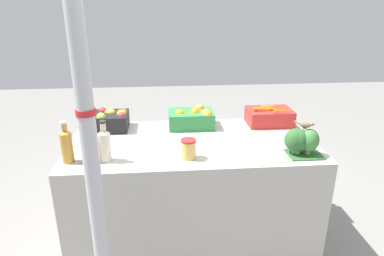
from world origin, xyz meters
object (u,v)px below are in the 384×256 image
apple_crate (107,120)px  juice_bottle_ruby (86,146)px  support_pole (88,136)px  carrot_crate (269,116)px  juice_bottle_amber (67,145)px  pickle_jar (189,149)px  juice_bottle_cloudy (105,144)px  broccoli_pile (300,141)px  orange_crate (192,118)px  sparrow_bird (306,125)px

apple_crate → juice_bottle_ruby: 0.57m
support_pole → carrot_crate: size_ratio=6.78×
apple_crate → juice_bottle_amber: (-0.16, -0.57, 0.04)m
apple_crate → pickle_jar: 0.83m
pickle_jar → juice_bottle_cloudy: bearing=179.1°
juice_bottle_cloudy → broccoli_pile: bearing=-0.6°
orange_crate → juice_bottle_ruby: size_ratio=1.38×
broccoli_pile → pickle_jar: size_ratio=1.90×
apple_crate → sparrow_bird: (1.35, -0.58, 0.13)m
carrot_crate → sparrow_bird: sparrow_bird is taller
support_pole → juice_bottle_cloudy: size_ratio=8.94×
juice_bottle_cloudy → orange_crate: bearing=43.2°
juice_bottle_amber → sparrow_bird: bearing=-0.4°
support_pole → juice_bottle_ruby: (-0.14, 0.49, -0.26)m
juice_bottle_amber → juice_bottle_cloudy: juice_bottle_amber is taller
support_pole → sparrow_bird: bearing=20.8°
apple_crate → sparrow_bird: sparrow_bird is taller
juice_bottle_cloudy → pickle_jar: juice_bottle_cloudy is taller
pickle_jar → sparrow_bird: sparrow_bird is taller
pickle_jar → sparrow_bird: size_ratio=1.13×
apple_crate → juice_bottle_amber: juice_bottle_amber is taller
carrot_crate → juice_bottle_ruby: 1.46m
carrot_crate → juice_bottle_amber: size_ratio=1.30×
carrot_crate → sparrow_bird: size_ratio=3.12×
orange_crate → sparrow_bird: sparrow_bird is taller
carrot_crate → pickle_jar: bearing=-140.7°
support_pole → sparrow_bird: size_ratio=21.12×
apple_crate → broccoli_pile: 1.45m
juice_bottle_ruby → sparrow_bird: juice_bottle_ruby is taller
orange_crate → pickle_jar: size_ratio=2.75×
support_pole → broccoli_pile: support_pole is taller
broccoli_pile → sparrow_bird: 0.11m
broccoli_pile → juice_bottle_ruby: 1.37m
support_pole → pickle_jar: size_ratio=18.64×
sparrow_bird → apple_crate: bearing=-164.8°
juice_bottle_amber → juice_bottle_cloudy: 0.23m
broccoli_pile → juice_bottle_amber: bearing=179.5°
juice_bottle_ruby → juice_bottle_cloudy: juice_bottle_cloudy is taller
support_pole → pickle_jar: 0.76m
support_pole → apple_crate: bearing=95.1°
orange_crate → sparrow_bird: bearing=-40.1°
orange_crate → apple_crate: bearing=179.4°
apple_crate → juice_bottle_cloudy: 0.58m
broccoli_pile → juice_bottle_ruby: juice_bottle_ruby is taller
orange_crate → juice_bottle_ruby: bearing=-141.7°
broccoli_pile → juice_bottle_cloudy: size_ratio=0.91×
pickle_jar → apple_crate: bearing=136.0°
broccoli_pile → sparrow_bird: bearing=2.9°
orange_crate → pickle_jar: bearing=-97.3°
juice_bottle_amber → sparrow_bird: 1.52m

